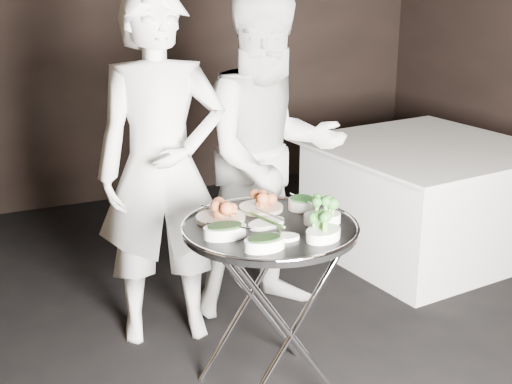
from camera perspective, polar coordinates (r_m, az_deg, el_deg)
name	(u,v)px	position (r m, az deg, el deg)	size (l,w,h in m)	color
wall_back	(85,20)	(5.95, -13.49, 13.21)	(6.00, 0.05, 3.00)	black
tray_stand	(270,303)	(3.31, 1.10, -8.85)	(0.56, 0.47, 0.82)	silver
serving_tray	(270,228)	(3.16, 1.14, -2.90)	(0.79, 0.79, 0.04)	black
potato_plate_a	(220,213)	(3.21, -2.86, -1.65)	(0.24, 0.24, 0.08)	beige
potato_plate_b	(261,203)	(3.34, 0.41, -0.89)	(0.21, 0.21, 0.08)	beige
greens_bowl	(302,202)	(3.36, 3.69, -0.79)	(0.13, 0.13, 0.08)	silver
asparagus_plate_a	(266,222)	(3.15, 0.84, -2.41)	(0.21, 0.15, 0.04)	silver
asparagus_plate_b	(281,236)	(3.00, 1.98, -3.54)	(0.18, 0.13, 0.03)	silver
spinach_bowl_a	(225,229)	(3.02, -2.51, -3.00)	(0.20, 0.14, 0.08)	silver
spinach_bowl_b	(264,242)	(2.89, 0.68, -3.99)	(0.18, 0.12, 0.07)	silver
broccoli_bowl_a	(322,216)	(3.19, 5.32, -1.94)	(0.19, 0.15, 0.07)	silver
broccoli_bowl_b	(323,232)	(3.01, 5.41, -3.19)	(0.21, 0.18, 0.07)	silver
serving_utensils	(267,210)	(3.20, 0.88, -1.41)	(0.59, 0.42, 0.01)	silver
waiter_left	(162,170)	(3.69, -7.55, 1.73)	(0.68, 0.44, 1.85)	silver
waiter_right	(271,156)	(3.95, 1.20, 2.92)	(0.90, 0.70, 1.85)	silver
dining_table	(423,200)	(5.00, 13.21, -0.62)	(1.37, 1.37, 0.78)	white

